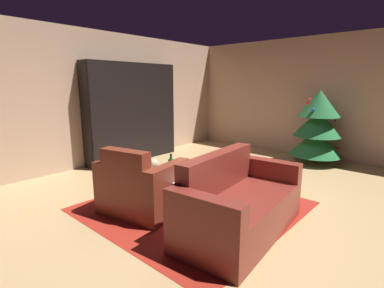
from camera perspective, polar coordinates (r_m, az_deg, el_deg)
ground_plane at (r=4.30m, az=5.26°, el=-10.30°), size 8.08×8.08×0.00m
wall_back at (r=7.03m, az=22.40°, el=8.47°), size 5.90×0.06×2.63m
wall_left at (r=6.18m, az=-17.05°, el=8.50°), size 0.06×6.86×2.63m
area_rug at (r=3.98m, az=0.36°, el=-12.09°), size 2.46×2.50×0.01m
bookshelf_unit at (r=6.35m, az=-10.69°, el=6.17°), size 0.37×2.11×2.04m
armchair_red at (r=3.77m, az=-10.03°, el=-8.52°), size 1.08×0.94×0.86m
couch_red at (r=3.29m, az=9.05°, el=-11.83°), size 0.95×1.73×0.86m
coffee_table at (r=3.78m, az=-0.92°, el=-6.60°), size 0.76×0.76×0.46m
book_stack_on_table at (r=3.80m, az=-0.87°, el=-5.31°), size 0.23×0.17×0.08m
bottle_on_table at (r=3.74m, az=-4.14°, el=-4.43°), size 0.08×0.08×0.28m
decorated_tree at (r=6.39m, az=23.48°, el=3.24°), size 1.03×1.03×1.49m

